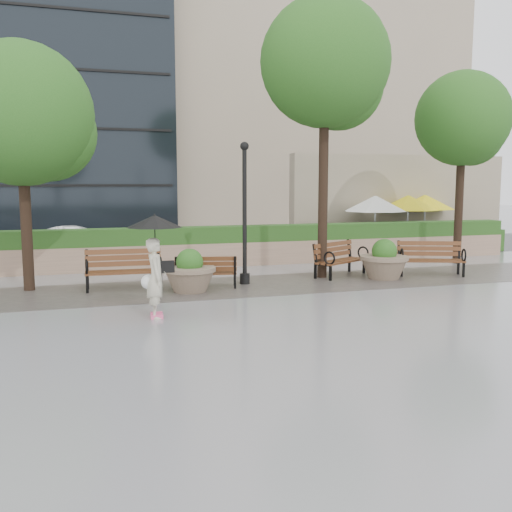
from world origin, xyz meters
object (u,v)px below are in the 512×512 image
object	(u,v)px
bench_3	(340,266)
car_right	(80,243)
planter_left	(190,275)
pedestrian	(155,256)
lamppost	(245,223)
bench_1	(124,278)
bench_4	(430,266)
bench_2	(206,278)
planter_right	(384,263)

from	to	relation	value
bench_3	car_right	bearing A→B (deg)	109.26
planter_left	pedestrian	xyz separation A→B (m)	(-1.20, -2.58, 0.86)
lamppost	pedestrian	world-z (taller)	lamppost
bench_1	car_right	distance (m)	6.77
planter_left	car_right	bearing A→B (deg)	109.71
lamppost	bench_1	bearing A→B (deg)	178.01
lamppost	car_right	bearing A→B (deg)	122.71
bench_3	lamppost	bearing A→B (deg)	157.49
bench_1	bench_4	xyz separation A→B (m)	(9.08, -0.40, -0.01)
car_right	pedestrian	distance (m)	10.20
bench_2	bench_3	bearing A→B (deg)	-157.48
pedestrian	bench_1	bearing A→B (deg)	12.06
planter_left	pedestrian	world-z (taller)	pedestrian
bench_4	bench_3	bearing A→B (deg)	-174.51
bench_1	lamppost	world-z (taller)	lamppost
bench_1	pedestrian	xyz separation A→B (m)	(0.40, -3.39, 0.99)
bench_3	pedestrian	world-z (taller)	pedestrian
bench_1	bench_4	distance (m)	9.09
planter_left	lamppost	bearing A→B (deg)	22.49
bench_3	pedestrian	bearing A→B (deg)	-178.74
bench_4	pedestrian	world-z (taller)	pedestrian
bench_1	bench_3	distance (m)	6.42
lamppost	pedestrian	distance (m)	4.38
bench_1	car_right	bearing A→B (deg)	101.53
bench_3	planter_left	distance (m)	4.95
bench_1	lamppost	xyz separation A→B (m)	(3.28, -0.11, 1.41)
bench_2	bench_3	distance (m)	4.34
car_right	planter_left	bearing A→B (deg)	-168.29
planter_right	pedestrian	bearing A→B (deg)	-157.66
planter_left	pedestrian	bearing A→B (deg)	-114.94
car_right	pedestrian	bearing A→B (deg)	-179.62
bench_2	planter_right	bearing A→B (deg)	-168.05
bench_1	bench_2	bearing A→B (deg)	-7.25
planter_left	bench_2	bearing A→B (deg)	40.61
car_right	bench_1	bearing A→B (deg)	-178.80
bench_1	bench_2	world-z (taller)	bench_1
planter_right	bench_3	bearing A→B (deg)	140.96
bench_2	lamppost	distance (m)	1.88
lamppost	bench_2	bearing A→B (deg)	-168.01
bench_3	planter_right	distance (m)	1.32
bench_4	planter_left	xyz separation A→B (m)	(-7.48, -0.41, 0.13)
planter_right	lamppost	distance (m)	4.35
pedestrian	bench_2	bearing A→B (deg)	-24.31
planter_right	car_right	distance (m)	11.14
bench_2	bench_3	xyz separation A→B (m)	(4.29, 0.68, 0.05)
lamppost	car_right	xyz separation A→B (m)	(-4.36, 6.79, -1.11)
bench_2	car_right	xyz separation A→B (m)	(-3.21, 7.04, 0.35)
planter_left	pedestrian	size ratio (longest dim) A/B	0.63
bench_1	planter_right	bearing A→B (deg)	-1.53
bench_1	planter_left	xyz separation A→B (m)	(1.60, -0.81, 0.13)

